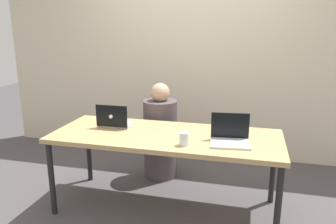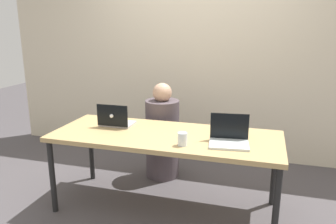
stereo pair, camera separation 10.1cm
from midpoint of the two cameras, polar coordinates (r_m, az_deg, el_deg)
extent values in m
plane|color=#494547|center=(3.16, -1.32, -16.24)|extent=(12.00, 12.00, 0.00)
cube|color=beige|center=(4.13, 4.05, 9.36)|extent=(5.16, 0.10, 2.48)
cube|color=tan|center=(2.87, -1.40, -4.26)|extent=(1.99, 0.78, 0.04)
cylinder|color=black|center=(3.10, -20.51, -10.83)|extent=(0.05, 0.05, 0.67)
cylinder|color=black|center=(2.61, 17.52, -15.58)|extent=(0.05, 0.05, 0.67)
cylinder|color=black|center=(3.63, -14.41, -6.55)|extent=(0.05, 0.05, 0.67)
cylinder|color=black|center=(3.23, 16.97, -9.52)|extent=(0.05, 0.05, 0.67)
cylinder|color=#4E4349|center=(3.60, -2.14, -4.69)|extent=(0.45, 0.45, 0.86)
sphere|color=tan|center=(3.46, -2.22, 3.40)|extent=(0.20, 0.20, 0.20)
cube|color=silver|center=(2.64, 9.68, -5.47)|extent=(0.33, 0.26, 0.02)
cube|color=black|center=(2.72, 9.71, -2.33)|extent=(0.31, 0.05, 0.21)
sphere|color=white|center=(2.74, 9.70, -2.24)|extent=(0.04, 0.04, 0.04)
cube|color=#B4B0B7|center=(3.16, -9.81, -2.09)|extent=(0.30, 0.22, 0.02)
cube|color=black|center=(3.03, -10.76, -0.71)|extent=(0.30, 0.01, 0.20)
sphere|color=white|center=(3.02, -10.87, -0.78)|extent=(0.04, 0.04, 0.04)
cylinder|color=silver|center=(2.58, 1.68, -4.71)|extent=(0.08, 0.08, 0.10)
cylinder|color=silver|center=(2.59, 1.68, -5.20)|extent=(0.07, 0.07, 0.06)
camera|label=1|loc=(0.05, -91.00, -0.26)|focal=35.00mm
camera|label=2|loc=(0.05, 89.00, 0.26)|focal=35.00mm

